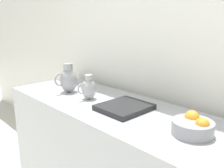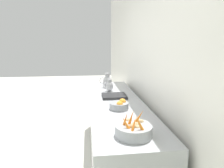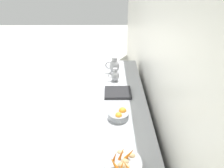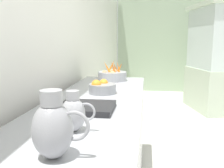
% 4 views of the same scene
% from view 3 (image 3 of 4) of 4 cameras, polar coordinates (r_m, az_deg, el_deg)
% --- Properties ---
extents(ground_plane, '(15.97, 15.97, 0.00)m').
position_cam_3_polar(ground_plane, '(3.47, -25.44, -18.42)').
color(ground_plane, beige).
extents(tile_wall_left, '(0.10, 8.98, 3.00)m').
position_cam_3_polar(tile_wall_left, '(2.05, 15.31, 2.02)').
color(tile_wall_left, white).
rests_on(tile_wall_left, ground_plane).
extents(prep_counter, '(0.69, 2.61, 0.91)m').
position_cam_3_polar(prep_counter, '(2.97, 1.62, -11.85)').
color(prep_counter, '#ADAFB5').
rests_on(prep_counter, ground_plane).
extents(vegetable_colander, '(0.31, 0.31, 0.22)m').
position_cam_3_polar(vegetable_colander, '(1.87, 2.90, -20.47)').
color(vegetable_colander, '#9EA0A5').
rests_on(vegetable_colander, prep_counter).
extents(orange_bowl, '(0.22, 0.22, 0.12)m').
position_cam_3_polar(orange_bowl, '(2.38, 1.82, -8.06)').
color(orange_bowl, gray).
rests_on(orange_bowl, prep_counter).
extents(metal_pitcher_tall, '(0.21, 0.15, 0.25)m').
position_cam_3_polar(metal_pitcher_tall, '(3.36, 0.59, 4.75)').
color(metal_pitcher_tall, '#939399').
rests_on(metal_pitcher_tall, prep_counter).
extents(metal_pitcher_short, '(0.17, 0.12, 0.20)m').
position_cam_3_polar(metal_pitcher_short, '(3.12, 0.81, 2.28)').
color(metal_pitcher_short, '#A3A3A8').
rests_on(metal_pitcher_short, prep_counter).
extents(counter_sink_basin, '(0.34, 0.30, 0.04)m').
position_cam_3_polar(counter_sink_basin, '(2.83, 1.53, -2.24)').
color(counter_sink_basin, '#232326').
rests_on(counter_sink_basin, prep_counter).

